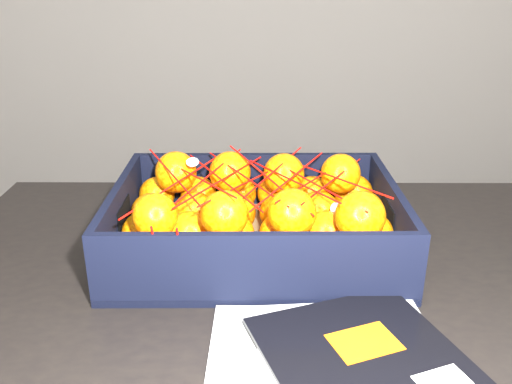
{
  "coord_description": "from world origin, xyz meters",
  "views": [
    {
      "loc": [
        0.24,
        -0.98,
        1.16
      ],
      "look_at": [
        0.25,
        -0.24,
        0.86
      ],
      "focal_mm": 38.22,
      "sensor_mm": 36.0,
      "label": 1
    }
  ],
  "objects": [
    {
      "name": "mesh_net",
      "position": [
        0.24,
        -0.22,
        0.86
      ],
      "size": [
        0.36,
        0.29,
        0.11
      ],
      "color": "red",
      "rests_on": "clementine_heap"
    },
    {
      "name": "produce_crate",
      "position": [
        0.25,
        -0.21,
        0.78
      ],
      "size": [
        0.43,
        0.32,
        0.11
      ],
      "color": "olive",
      "rests_on": "table"
    },
    {
      "name": "clementine_heap",
      "position": [
        0.25,
        -0.21,
        0.81
      ],
      "size": [
        0.42,
        0.3,
        0.12
      ],
      "color": "orange",
      "rests_on": "produce_crate"
    },
    {
      "name": "magazine_stack",
      "position": [
        0.34,
        -0.52,
        0.76
      ],
      "size": [
        0.33,
        0.33,
        0.02
      ],
      "color": "silver",
      "rests_on": "table"
    },
    {
      "name": "table",
      "position": [
        0.35,
        -0.33,
        0.65
      ],
      "size": [
        1.21,
        0.81,
        0.75
      ],
      "color": "black",
      "rests_on": "ground"
    }
  ]
}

